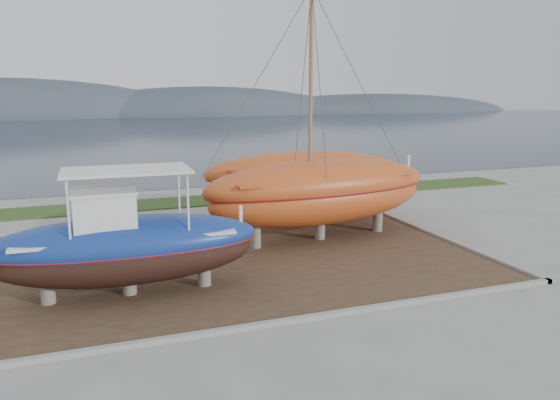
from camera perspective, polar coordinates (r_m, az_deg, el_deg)
name	(u,v)px	position (r m, az deg, el deg)	size (l,w,h in m)	color
ground	(276,296)	(17.77, -0.39, -9.96)	(140.00, 140.00, 0.00)	gray
dirt_patch	(242,259)	(21.35, -4.02, -6.15)	(18.00, 12.00, 0.06)	#422D1E
curb_frame	(242,258)	(21.33, -4.02, -6.04)	(18.60, 12.60, 0.15)	gray
grass_strip	(187,202)	(32.21, -9.71, -0.19)	(44.00, 3.00, 0.08)	#284219
sea	(120,132)	(85.99, -16.40, 6.78)	(260.00, 100.00, 0.04)	#1B2537
mountain_ridge	(104,116)	(140.82, -17.96, 8.39)	(200.00, 36.00, 20.00)	#333D49
blue_caique	(127,233)	(17.80, -15.74, -3.33)	(8.39, 2.62, 4.04)	navy
white_dinghy	(87,248)	(21.82, -19.52, -4.73)	(3.89, 1.46, 1.17)	silver
orange_sailboat	(322,119)	(23.18, 4.37, 8.45)	(10.67, 3.14, 10.42)	#B64A1C
orange_bare_hull	(306,186)	(27.28, 2.73, 1.45)	(10.17, 3.05, 3.33)	#B64A1C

